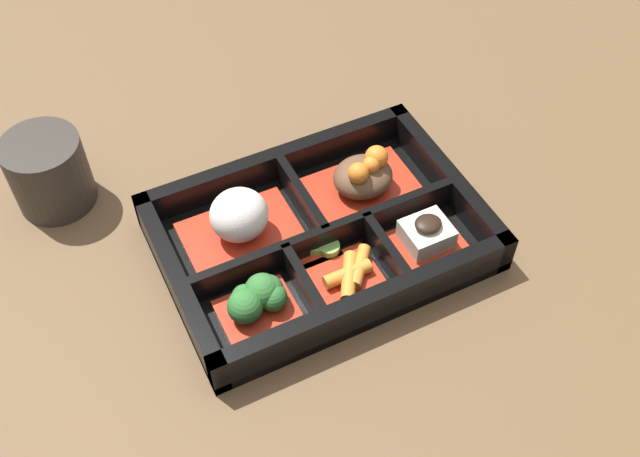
# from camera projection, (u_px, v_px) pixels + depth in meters

# --- Properties ---
(ground_plane) EXTENTS (3.00, 3.00, 0.00)m
(ground_plane) POSITION_uv_depth(u_px,v_px,m) (320.00, 246.00, 0.67)
(ground_plane) COLOR brown
(bento_base) EXTENTS (0.28, 0.19, 0.01)m
(bento_base) POSITION_uv_depth(u_px,v_px,m) (320.00, 243.00, 0.67)
(bento_base) COLOR black
(bento_base) RESTS_ON ground_plane
(bento_rim) EXTENTS (0.28, 0.19, 0.04)m
(bento_rim) POSITION_uv_depth(u_px,v_px,m) (321.00, 235.00, 0.66)
(bento_rim) COLOR black
(bento_rim) RESTS_ON ground_plane
(bowl_rice) EXTENTS (0.10, 0.07, 0.05)m
(bowl_rice) POSITION_uv_depth(u_px,v_px,m) (240.00, 220.00, 0.65)
(bowl_rice) COLOR #B22D19
(bowl_rice) RESTS_ON bento_base
(bowl_stew) EXTENTS (0.10, 0.07, 0.05)m
(bowl_stew) POSITION_uv_depth(u_px,v_px,m) (364.00, 178.00, 0.69)
(bowl_stew) COLOR #B22D19
(bowl_stew) RESTS_ON bento_base
(bowl_greens) EXTENTS (0.06, 0.05, 0.03)m
(bowl_greens) POSITION_uv_depth(u_px,v_px,m) (258.00, 299.00, 0.61)
(bowl_greens) COLOR #B22D19
(bowl_greens) RESTS_ON bento_base
(bowl_carrots) EXTENTS (0.06, 0.06, 0.02)m
(bowl_carrots) POSITION_uv_depth(u_px,v_px,m) (350.00, 274.00, 0.63)
(bowl_carrots) COLOR #B22D19
(bowl_carrots) RESTS_ON bento_base
(bowl_tofu) EXTENTS (0.06, 0.05, 0.03)m
(bowl_tofu) POSITION_uv_depth(u_px,v_px,m) (426.00, 236.00, 0.65)
(bowl_tofu) COLOR #B22D19
(bowl_tofu) RESTS_ON bento_base
(bowl_pickles) EXTENTS (0.04, 0.03, 0.01)m
(bowl_pickles) POSITION_uv_depth(u_px,v_px,m) (317.00, 248.00, 0.65)
(bowl_pickles) COLOR #B22D19
(bowl_pickles) RESTS_ON bento_base
(tea_cup) EXTENTS (0.07, 0.07, 0.07)m
(tea_cup) POSITION_uv_depth(u_px,v_px,m) (48.00, 171.00, 0.68)
(tea_cup) COLOR #2D2823
(tea_cup) RESTS_ON ground_plane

